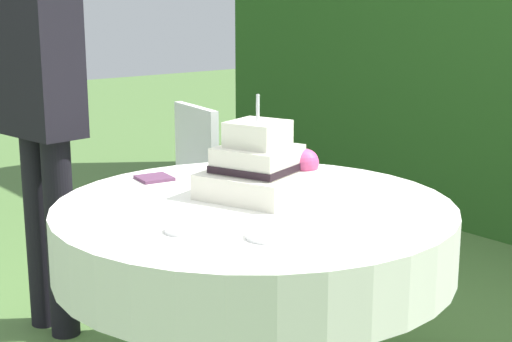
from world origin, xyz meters
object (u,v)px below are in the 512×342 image
napkin_stack (154,178)px  standing_person (43,117)px  serving_plate_near (184,230)px  serving_plate_far (269,236)px  garden_chair (178,179)px  cake_table (254,236)px  wedding_cake (260,168)px

napkin_stack → standing_person: standing_person is taller
serving_plate_near → serving_plate_far: 0.26m
serving_plate_far → garden_chair: (-1.43, 0.62, -0.20)m
napkin_stack → serving_plate_near: bearing=-24.1°
serving_plate_far → cake_table: bearing=147.8°
standing_person → garden_chair: bearing=97.5°
cake_table → serving_plate_far: size_ratio=9.88×
serving_plate_near → standing_person: standing_person is taller
napkin_stack → standing_person: 0.59m
cake_table → garden_chair: size_ratio=1.51×
serving_plate_near → garden_chair: bearing=147.6°
cake_table → serving_plate_near: bearing=-72.5°
serving_plate_near → napkin_stack: bearing=155.9°
wedding_cake → serving_plate_near: bearing=-67.6°
napkin_stack → serving_plate_far: bearing=-8.1°
wedding_cake → napkin_stack: (-0.43, -0.16, -0.09)m
cake_table → standing_person: size_ratio=0.84×
serving_plate_far → serving_plate_near: bearing=-141.8°
serving_plate_far → standing_person: 1.36m
garden_chair → standing_person: (0.09, -0.71, 0.39)m
cake_table → standing_person: (-1.03, -0.28, 0.31)m
cake_table → serving_plate_near: size_ratio=11.79×
napkin_stack → garden_chair: size_ratio=0.14×
garden_chair → serving_plate_far: bearing=-23.5°
cake_table → wedding_cake: (-0.07, 0.08, 0.21)m
wedding_cake → serving_plate_far: (0.38, -0.28, -0.09)m
serving_plate_far → napkin_stack: bearing=171.9°
wedding_cake → napkin_stack: bearing=-159.7°
wedding_cake → serving_plate_far: bearing=-36.1°
serving_plate_near → standing_person: bearing=176.3°
serving_plate_near → cake_table: bearing=107.5°
cake_table → garden_chair: garden_chair is taller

